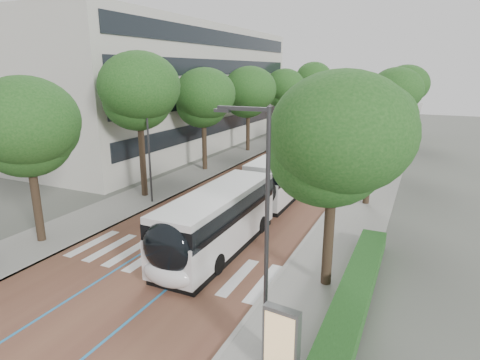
# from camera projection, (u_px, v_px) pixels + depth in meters

# --- Properties ---
(ground) EXTENTS (160.00, 160.00, 0.00)m
(ground) POSITION_uv_depth(u_px,v_px,m) (154.00, 269.00, 18.96)
(ground) COLOR #51544C
(ground) RESTS_ON ground
(road) EXTENTS (11.00, 140.00, 0.02)m
(road) POSITION_uv_depth(u_px,v_px,m) (335.00, 140.00, 53.93)
(road) COLOR brown
(road) RESTS_ON ground
(sidewalk_left) EXTENTS (4.00, 140.00, 0.12)m
(sidewalk_left) POSITION_uv_depth(u_px,v_px,m) (282.00, 136.00, 56.96)
(sidewalk_left) COLOR gray
(sidewalk_left) RESTS_ON ground
(sidewalk_right) EXTENTS (4.00, 140.00, 0.12)m
(sidewalk_right) POSITION_uv_depth(u_px,v_px,m) (394.00, 144.00, 50.88)
(sidewalk_right) COLOR gray
(sidewalk_right) RESTS_ON ground
(kerb_left) EXTENTS (0.20, 140.00, 0.14)m
(kerb_left) POSITION_uv_depth(u_px,v_px,m) (295.00, 137.00, 56.19)
(kerb_left) COLOR gray
(kerb_left) RESTS_ON ground
(kerb_right) EXTENTS (0.20, 140.00, 0.14)m
(kerb_right) POSITION_uv_depth(u_px,v_px,m) (378.00, 143.00, 51.65)
(kerb_right) COLOR gray
(kerb_right) RESTS_ON ground
(zebra_crossing) EXTENTS (10.55, 3.60, 0.01)m
(zebra_crossing) POSITION_uv_depth(u_px,v_px,m) (170.00, 261.00, 19.74)
(zebra_crossing) COLOR silver
(zebra_crossing) RESTS_ON ground
(lane_line_left) EXTENTS (0.12, 126.00, 0.01)m
(lane_line_left) POSITION_uv_depth(u_px,v_px,m) (323.00, 139.00, 54.58)
(lane_line_left) COLOR #247AB8
(lane_line_left) RESTS_ON road
(lane_line_right) EXTENTS (0.12, 126.00, 0.01)m
(lane_line_right) POSITION_uv_depth(u_px,v_px,m) (347.00, 141.00, 53.28)
(lane_line_right) COLOR #247AB8
(lane_line_right) RESTS_ON road
(office_building) EXTENTS (18.11, 40.00, 14.00)m
(office_building) POSITION_uv_depth(u_px,v_px,m) (160.00, 87.00, 49.48)
(office_building) COLOR #B1B0A4
(office_building) RESTS_ON ground
(hedge) EXTENTS (1.20, 14.00, 0.80)m
(hedge) POSITION_uv_depth(u_px,v_px,m) (351.00, 306.00, 15.13)
(hedge) COLOR #1B4618
(hedge) RESTS_ON sidewalk_right
(streetlight_near) EXTENTS (1.82, 0.20, 8.00)m
(streetlight_near) POSITION_uv_depth(u_px,v_px,m) (262.00, 214.00, 12.37)
(streetlight_near) COLOR #323235
(streetlight_near) RESTS_ON sidewalk_right
(streetlight_far) EXTENTS (1.82, 0.20, 8.00)m
(streetlight_far) POSITION_uv_depth(u_px,v_px,m) (371.00, 122.00, 34.23)
(streetlight_far) COLOR #323235
(streetlight_far) RESTS_ON sidewalk_right
(lamp_post_left) EXTENTS (0.14, 0.14, 8.00)m
(lamp_post_left) POSITION_uv_depth(u_px,v_px,m) (149.00, 146.00, 27.33)
(lamp_post_left) COLOR #323235
(lamp_post_left) RESTS_ON sidewalk_left
(trees_left) EXTENTS (5.95, 60.60, 9.84)m
(trees_left) POSITION_uv_depth(u_px,v_px,m) (243.00, 93.00, 43.47)
(trees_left) COLOR black
(trees_left) RESTS_ON ground
(trees_right) EXTENTS (5.85, 47.76, 9.19)m
(trees_right) POSITION_uv_depth(u_px,v_px,m) (387.00, 104.00, 34.05)
(trees_right) COLOR black
(trees_right) RESTS_ON ground
(lead_bus) EXTENTS (2.59, 18.40, 3.20)m
(lead_bus) POSITION_uv_depth(u_px,v_px,m) (248.00, 200.00, 23.93)
(lead_bus) COLOR black
(lead_bus) RESTS_ON ground
(bus_queued_0) EXTENTS (3.24, 12.52, 3.20)m
(bus_queued_0) POSITION_uv_depth(u_px,v_px,m) (313.00, 151.00, 38.48)
(bus_queued_0) COLOR silver
(bus_queued_0) RESTS_ON ground
(bus_queued_1) EXTENTS (3.30, 12.53, 3.20)m
(bus_queued_1) POSITION_uv_depth(u_px,v_px,m) (339.00, 132.00, 49.80)
(bus_queued_1) COLOR silver
(bus_queued_1) RESTS_ON ground
(ad_panel) EXTENTS (1.15, 0.48, 2.34)m
(ad_panel) POSITION_uv_depth(u_px,v_px,m) (281.00, 342.00, 11.87)
(ad_panel) COLOR #59595B
(ad_panel) RESTS_ON sidewalk_right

